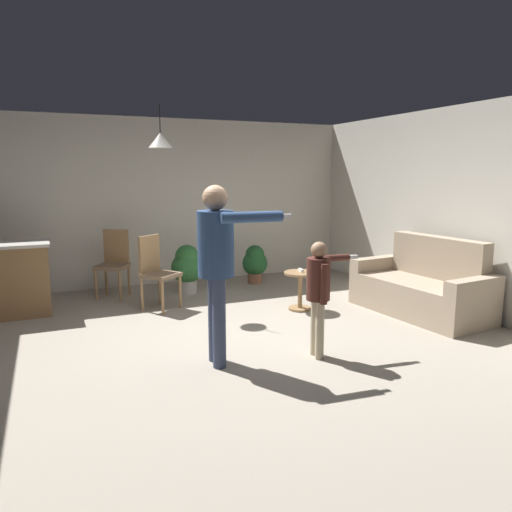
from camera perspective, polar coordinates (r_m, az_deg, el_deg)
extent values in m
plane|color=#9E9384|center=(5.43, -2.37, -9.97)|extent=(7.68, 7.68, 0.00)
cube|color=silver|center=(8.19, -10.52, 6.26)|extent=(6.40, 0.10, 2.70)
cube|color=silver|center=(6.94, 23.15, 5.02)|extent=(0.10, 6.40, 2.70)
cube|color=tan|center=(6.71, 18.64, -4.60)|extent=(0.99, 1.52, 0.45)
cube|color=tan|center=(6.85, 20.70, -0.16)|extent=(0.34, 1.45, 0.55)
cube|color=tan|center=(6.19, 24.23, -5.29)|extent=(0.86, 0.26, 0.63)
cube|color=tan|center=(7.24, 13.95, -2.60)|extent=(0.86, 0.26, 0.63)
cylinder|color=#99754C|center=(6.53, 25.71, -7.24)|extent=(0.05, 0.05, 0.06)
cylinder|color=#99754C|center=(7.52, 15.73, -4.45)|extent=(0.05, 0.05, 0.06)
cylinder|color=#99754C|center=(6.02, 22.08, -8.37)|extent=(0.05, 0.05, 0.06)
cylinder|color=#99754C|center=(7.08, 11.97, -5.16)|extent=(0.05, 0.05, 0.06)
cylinder|color=#99754C|center=(6.51, 5.24, -2.02)|extent=(0.44, 0.44, 0.03)
cylinder|color=#99754C|center=(6.57, 5.20, -4.24)|extent=(0.06, 0.06, 0.49)
cylinder|color=#99754C|center=(6.63, 5.17, -6.17)|extent=(0.31, 0.31, 0.03)
cylinder|color=#384260|center=(4.78, -4.90, -7.26)|extent=(0.13, 0.13, 0.87)
cylinder|color=#384260|center=(4.61, -4.37, -7.90)|extent=(0.13, 0.13, 0.87)
cylinder|color=navy|center=(4.53, -4.77, 1.44)|extent=(0.34, 0.34, 0.62)
sphere|color=tan|center=(4.49, -4.85, 6.83)|extent=(0.24, 0.24, 0.24)
cylinder|color=navy|center=(4.73, -5.34, 1.40)|extent=(0.10, 0.10, 0.58)
cylinder|color=navy|center=(4.39, -0.50, 4.61)|extent=(0.59, 0.15, 0.10)
cube|color=white|center=(4.49, 3.40, 4.72)|extent=(0.13, 0.05, 0.04)
cylinder|color=tan|center=(4.99, 6.94, -8.24)|extent=(0.09, 0.09, 0.59)
cylinder|color=tan|center=(4.88, 7.52, -8.67)|extent=(0.09, 0.09, 0.59)
cylinder|color=#4C261E|center=(4.80, 7.36, -2.71)|extent=(0.23, 0.23, 0.42)
sphere|color=#9E7556|center=(4.75, 7.43, 0.71)|extent=(0.16, 0.16, 0.16)
cylinder|color=#4C261E|center=(4.97, 8.85, -0.24)|extent=(0.40, 0.12, 0.07)
cube|color=white|center=(5.07, 11.18, -0.11)|extent=(0.13, 0.05, 0.04)
cylinder|color=#4C261E|center=(4.68, 8.02, -3.30)|extent=(0.07, 0.07, 0.39)
cylinder|color=#99754C|center=(6.93, -11.24, -3.81)|extent=(0.04, 0.04, 0.45)
cylinder|color=#99754C|center=(6.67, -13.28, -4.42)|extent=(0.04, 0.04, 0.45)
cylinder|color=#99754C|center=(6.70, -8.92, -4.20)|extent=(0.04, 0.04, 0.45)
cylinder|color=#99754C|center=(6.44, -10.93, -4.86)|extent=(0.04, 0.04, 0.45)
cube|color=#7F664C|center=(6.63, -11.17, -2.22)|extent=(0.59, 0.59, 0.05)
cube|color=#99754C|center=(6.70, -12.47, 0.26)|extent=(0.33, 0.26, 0.50)
cylinder|color=#99754C|center=(7.55, -14.71, -2.82)|extent=(0.04, 0.04, 0.45)
cylinder|color=#99754C|center=(7.68, -17.23, -2.72)|extent=(0.04, 0.04, 0.45)
cylinder|color=#99754C|center=(7.22, -15.73, -3.44)|extent=(0.04, 0.04, 0.45)
cylinder|color=#99754C|center=(7.36, -18.33, -3.32)|extent=(0.04, 0.04, 0.45)
cube|color=#7F664C|center=(7.40, -16.59, -1.18)|extent=(0.57, 0.57, 0.05)
cube|color=#99754C|center=(7.53, -16.14, 1.14)|extent=(0.35, 0.22, 0.50)
cylinder|color=#B7B2AD|center=(7.55, -8.05, -3.48)|extent=(0.28, 0.28, 0.22)
sphere|color=#2D6B33|center=(7.49, -8.10, -1.37)|extent=(0.49, 0.49, 0.49)
sphere|color=#2D6B33|center=(7.46, -8.14, -0.09)|extent=(0.37, 0.37, 0.37)
cylinder|color=brown|center=(8.13, -0.13, -2.53)|extent=(0.24, 0.24, 0.19)
sphere|color=#235B2D|center=(8.08, -0.13, -0.85)|extent=(0.42, 0.42, 0.42)
sphere|color=#235B2D|center=(8.05, -0.13, 0.18)|extent=(0.31, 0.31, 0.31)
cube|color=white|center=(6.54, 5.30, -1.66)|extent=(0.05, 0.13, 0.04)
cone|color=silver|center=(6.63, -11.19, 13.23)|extent=(0.32, 0.32, 0.20)
cylinder|color=black|center=(6.65, -11.27, 15.55)|extent=(0.01, 0.01, 0.36)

